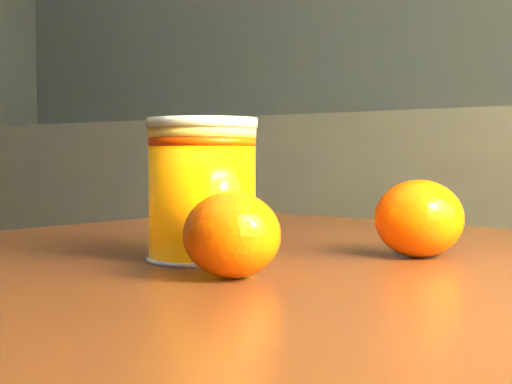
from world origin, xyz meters
The scene contains 4 objects.
kitchen_counter centered at (0.00, 1.45, 0.45)m, with size 3.15×0.60×0.90m, color #515257.
juice_glass centered at (0.76, 0.01, 0.77)m, with size 0.09×0.09×0.11m.
orange_front centered at (0.83, -0.04, 0.74)m, with size 0.07×0.07×0.06m, color #FA5905.
orange_back centered at (0.89, 0.13, 0.74)m, with size 0.07×0.07×0.06m, color #FA5905.
Camera 1 is at (1.13, -0.42, 0.79)m, focal length 50.00 mm.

